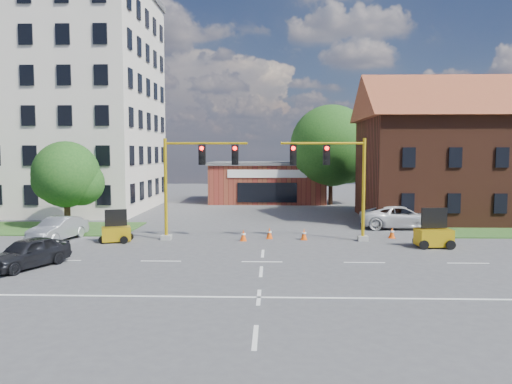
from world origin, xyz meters
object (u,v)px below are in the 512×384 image
signal_mast_west (192,176)px  trailer_east (434,236)px  trailer_west (116,232)px  pickup_white (401,217)px  signal_mast_east (336,176)px  sedan_dark (28,253)px

signal_mast_west → trailer_east: size_ratio=2.89×
trailer_west → pickup_white: 19.40m
signal_mast_east → sedan_dark: 17.30m
trailer_west → pickup_white: size_ratio=0.33×
trailer_east → pickup_white: (0.00, 7.05, 0.13)m
trailer_west → signal_mast_east: bearing=-15.8°
signal_mast_east → pickup_white: bearing=44.1°
trailer_east → pickup_white: trailer_east is taller
signal_mast_west → signal_mast_east: bearing=0.0°
trailer_west → sedan_dark: trailer_west is taller
trailer_east → pickup_white: size_ratio=0.37×
trailer_east → sedan_dark: (-20.51, -5.61, 0.04)m
signal_mast_west → trailer_east: 14.49m
pickup_white → trailer_east: bearing=-178.2°
sedan_dark → trailer_east: bearing=38.8°
signal_mast_west → sedan_dark: 10.48m
trailer_west → sedan_dark: 6.99m
signal_mast_east → pickup_white: 7.98m
signal_mast_west → trailer_west: size_ratio=3.23×
pickup_white → sedan_dark: size_ratio=1.39×
signal_mast_west → trailer_east: bearing=-7.9°
signal_mast_west → trailer_west: signal_mast_west is taller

